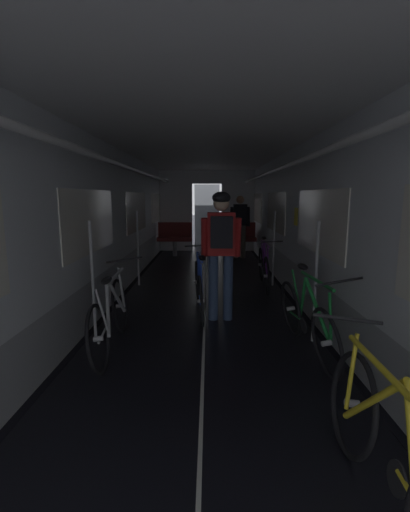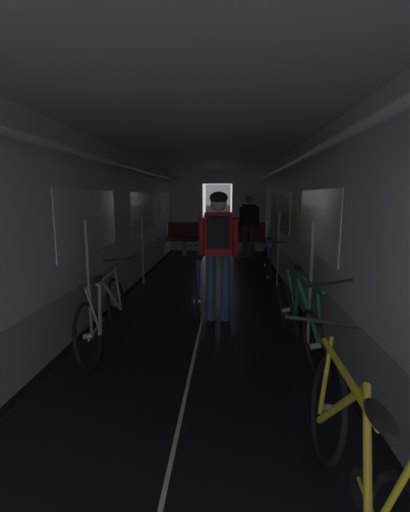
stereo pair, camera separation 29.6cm
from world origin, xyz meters
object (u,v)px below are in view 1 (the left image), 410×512
object	(u,v)px
bench_seat_far_right	(238,236)
person_cyclist_aisle	(221,242)
bicycle_blue_in_aisle	(199,288)
bicycle_purple	(264,267)
person_standing_near_bench	(240,222)
bicycle_yellow	(391,454)
bench_seat_far_left	(175,236)
bicycle_silver	(111,316)
bicycle_green	(307,319)

from	to	relation	value
bench_seat_far_right	person_cyclist_aisle	world-z (taller)	person_cyclist_aisle
person_cyclist_aisle	bicycle_blue_in_aisle	size ratio (longest dim) A/B	1.02
bicycle_purple	person_standing_near_bench	size ratio (longest dim) A/B	1.00
bicycle_yellow	bicycle_blue_in_aisle	size ratio (longest dim) A/B	1.00
bench_seat_far_left	person_standing_near_bench	size ratio (longest dim) A/B	0.58
bench_seat_far_left	bicycle_yellow	world-z (taller)	same
bench_seat_far_right	bicycle_silver	distance (m)	6.50
bench_seat_far_right	bicycle_purple	size ratio (longest dim) A/B	0.58
bicycle_purple	bicycle_silver	world-z (taller)	bicycle_silver
bicycle_green	bicycle_yellow	distance (m)	1.99
bicycle_silver	person_cyclist_aisle	world-z (taller)	person_cyclist_aisle
person_standing_near_bench	bench_seat_far_left	bearing A→B (deg)	168.21
bicycle_yellow	person_standing_near_bench	bearing A→B (deg)	90.56
bench_seat_far_left	bicycle_blue_in_aisle	distance (m)	5.08
bench_seat_far_left	bicycle_green	world-z (taller)	bicycle_green
bicycle_green	bicycle_purple	bearing A→B (deg)	90.61
bicycle_green	person_standing_near_bench	distance (m)	5.94
bicycle_yellow	person_standing_near_bench	size ratio (longest dim) A/B	1.00
bicycle_purple	bicycle_yellow	xyz separation A→B (m)	(-0.10, -4.75, -0.00)
bicycle_blue_in_aisle	person_cyclist_aisle	bearing A→B (deg)	-41.66
bicycle_green	person_cyclist_aisle	world-z (taller)	person_cyclist_aisle
bicycle_blue_in_aisle	bicycle_green	bearing A→B (deg)	-47.18
bench_seat_far_left	bicycle_blue_in_aisle	bearing A→B (deg)	-80.69
bicycle_green	bicycle_purple	xyz separation A→B (m)	(-0.03, 2.76, 0.00)
bicycle_yellow	person_cyclist_aisle	world-z (taller)	person_cyclist_aisle
bicycle_purple	bicycle_silver	distance (m)	3.40
bench_seat_far_right	bicycle_silver	size ratio (longest dim) A/B	0.58
bicycle_purple	person_standing_near_bench	distance (m)	3.21
bicycle_silver	bicycle_blue_in_aisle	xyz separation A→B (m)	(0.93, 1.21, 0.00)
bench_seat_far_left	bicycle_blue_in_aisle	size ratio (longest dim) A/B	0.58
bench_seat_far_left	bicycle_green	bearing A→B (deg)	-72.31
bench_seat_far_left	person_cyclist_aisle	xyz separation A→B (m)	(1.12, -5.27, 0.50)
person_cyclist_aisle	bicycle_green	bearing A→B (deg)	-48.83
bench_seat_far_right	bicycle_blue_in_aisle	bearing A→B (deg)	-101.07
bench_seat_far_right	person_standing_near_bench	xyz separation A→B (m)	(0.00, -0.38, 0.41)
bicycle_purple	bicycle_blue_in_aisle	xyz separation A→B (m)	(-1.15, -1.48, 0.00)
bicycle_silver	bench_seat_far_right	bearing A→B (deg)	72.93
bench_seat_far_right	bicycle_yellow	distance (m)	8.28
bicycle_green	person_cyclist_aisle	xyz separation A→B (m)	(-0.88, 1.01, 0.69)
bicycle_silver	bench_seat_far_left	bearing A→B (deg)	88.99
bicycle_blue_in_aisle	person_standing_near_bench	world-z (taller)	person_standing_near_bench
person_cyclist_aisle	bench_seat_far_left	bearing A→B (deg)	102.00
bicycle_silver	bicycle_yellow	xyz separation A→B (m)	(1.99, -2.06, 0.00)
bicycle_green	bench_seat_far_right	bearing A→B (deg)	91.86
bench_seat_far_left	bicycle_purple	size ratio (longest dim) A/B	0.58
bicycle_purple	bench_seat_far_left	bearing A→B (deg)	119.27
bicycle_yellow	bench_seat_far_right	bearing A→B (deg)	90.55
bicycle_silver	bicycle_yellow	distance (m)	2.86
bicycle_silver	bicycle_purple	bearing A→B (deg)	52.27
bicycle_purple	person_cyclist_aisle	distance (m)	2.07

